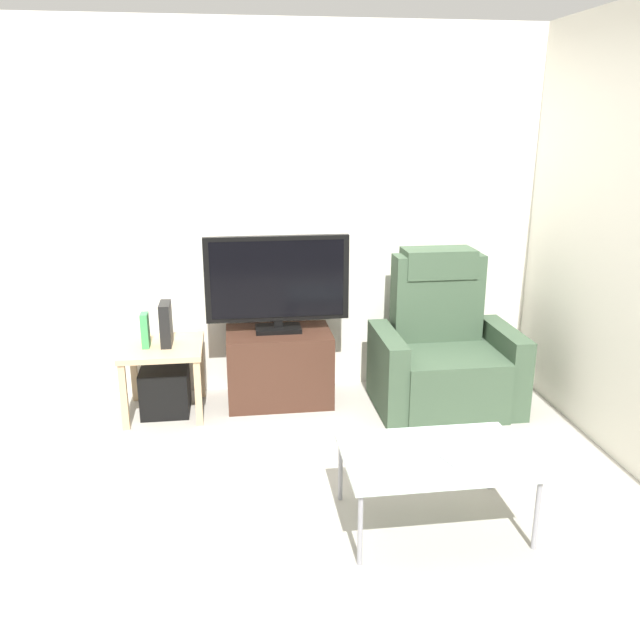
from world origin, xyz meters
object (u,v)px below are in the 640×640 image
tv_stand (279,366)px  cell_phone (450,459)px  recliner_armchair (443,353)px  television (277,282)px  book_upright (145,330)px  side_table (163,356)px  game_console (166,324)px  coffee_table (434,458)px  subwoofer_box (165,390)px

tv_stand → cell_phone: 1.82m
tv_stand → recliner_armchair: recliner_armchair is taller
television → cell_phone: (0.70, -1.69, -0.49)m
recliner_armchair → tv_stand: bearing=168.3°
television → recliner_armchair: bearing=-10.1°
tv_stand → television: bearing=90.0°
television → book_upright: (-0.90, -0.13, -0.27)m
recliner_armchair → cell_phone: (-0.45, -1.49, 0.02)m
recliner_armchair → side_table: size_ratio=2.00×
cell_phone → game_console: bearing=114.1°
television → coffee_table: bearing=-68.5°
game_console → subwoofer_box: bearing=-164.1°
subwoofer_box → cell_phone: cell_phone is taller
television → subwoofer_box: (-0.80, -0.11, -0.72)m
subwoofer_box → book_upright: size_ratio=1.37×
subwoofer_box → book_upright: (-0.10, -0.02, 0.45)m
subwoofer_box → tv_stand: bearing=6.2°
side_table → game_console: size_ratio=1.83×
side_table → coffee_table: side_table is taller
tv_stand → coffee_table: bearing=-68.2°
recliner_armchair → coffee_table: recliner_armchair is taller
book_upright → coffee_table: book_upright is taller
television → game_console: television is taller
television → tv_stand: bearing=-90.0°
television → subwoofer_box: television is taller
side_table → game_console: game_console is taller
recliner_armchair → game_console: recliner_armchair is taller
game_console → cell_phone: game_console is taller
tv_stand → subwoofer_box: tv_stand is taller
tv_stand → book_upright: 0.97m
game_console → coffee_table: bearing=-47.5°
game_console → cell_phone: size_ratio=1.96×
tv_stand → book_upright: size_ratio=3.13×
subwoofer_box → game_console: game_console is taller
television → coffee_table: television is taller
television → cell_phone: television is taller
game_console → coffee_table: 2.10m
tv_stand → cell_phone: tv_stand is taller
subwoofer_box → cell_phone: size_ratio=2.15×
book_upright → side_table: bearing=11.3°
recliner_armchair → book_upright: (-2.04, 0.08, 0.23)m
tv_stand → recliner_armchair: bearing=-9.2°
cell_phone → recliner_armchair: bearing=54.9°
subwoofer_box → cell_phone: (1.50, -1.59, 0.23)m
cell_phone → television: bearing=94.1°
subwoofer_box → game_console: bearing=15.9°
television → side_table: television is taller
book_upright → game_console: size_ratio=0.80×
recliner_armchair → cell_phone: recliner_armchair is taller
coffee_table → cell_phone: size_ratio=6.00×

